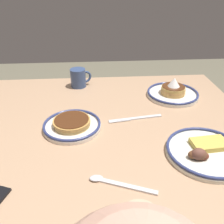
% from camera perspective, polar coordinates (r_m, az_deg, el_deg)
% --- Properties ---
extents(dining_table, '(1.23, 0.98, 0.74)m').
position_cam_1_polar(dining_table, '(1.03, -1.82, -6.53)').
color(dining_table, tan).
rests_on(dining_table, ground_plane).
extents(plate_near_main, '(0.23, 0.23, 0.04)m').
position_cam_1_polar(plate_near_main, '(0.96, -9.34, -2.90)').
color(plate_near_main, silver).
rests_on(plate_near_main, dining_table).
extents(plate_center_pancakes, '(0.25, 0.25, 0.10)m').
position_cam_1_polar(plate_center_pancakes, '(1.23, 14.04, 4.53)').
color(plate_center_pancakes, silver).
rests_on(plate_center_pancakes, dining_table).
extents(plate_far_companion, '(0.27, 0.27, 0.05)m').
position_cam_1_polar(plate_far_companion, '(0.87, 21.12, -8.60)').
color(plate_far_companion, silver).
rests_on(plate_far_companion, dining_table).
extents(coffee_mug, '(0.11, 0.08, 0.10)m').
position_cam_1_polar(coffee_mug, '(1.30, -7.81, 7.97)').
color(coffee_mug, '#334772').
rests_on(coffee_mug, dining_table).
extents(butter_knife, '(0.23, 0.05, 0.01)m').
position_cam_1_polar(butter_knife, '(1.01, 5.48, -1.50)').
color(butter_knife, silver).
rests_on(butter_knife, dining_table).
extents(tea_spoon, '(0.19, 0.09, 0.01)m').
position_cam_1_polar(tea_spoon, '(0.73, 0.28, -16.18)').
color(tea_spoon, silver).
rests_on(tea_spoon, dining_table).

